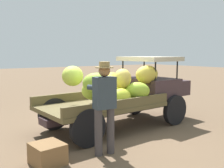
{
  "coord_description": "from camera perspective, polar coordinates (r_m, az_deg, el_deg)",
  "views": [
    {
      "loc": [
        -3.46,
        -5.31,
        1.94
      ],
      "look_at": [
        0.29,
        0.14,
        1.16
      ],
      "focal_mm": 41.72,
      "sensor_mm": 36.0,
      "label": 1
    }
  ],
  "objects": [
    {
      "name": "truck",
      "position": [
        6.97,
        3.66,
        -1.56
      ],
      "size": [
        4.54,
        2.03,
        1.85
      ],
      "rotation": [
        0.0,
        0.0,
        0.06
      ],
      "color": "#3B2A2F",
      "rests_on": "ground"
    },
    {
      "name": "ground_plane",
      "position": [
        6.63,
        -1.44,
        -10.29
      ],
      "size": [
        60.0,
        60.0,
        0.0
      ],
      "primitive_type": "plane",
      "color": "brown"
    },
    {
      "name": "farmer",
      "position": [
        4.93,
        -1.69,
        -3.98
      ],
      "size": [
        0.52,
        0.47,
        1.79
      ],
      "rotation": [
        0.0,
        0.0,
        1.47
      ],
      "color": "#443E40",
      "rests_on": "ground"
    },
    {
      "name": "wooden_crate",
      "position": [
        4.86,
        -13.94,
        -14.63
      ],
      "size": [
        0.58,
        0.61,
        0.37
      ],
      "primitive_type": "cube",
      "rotation": [
        0.0,
        0.0,
        1.69
      ],
      "color": "brown",
      "rests_on": "ground"
    }
  ]
}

